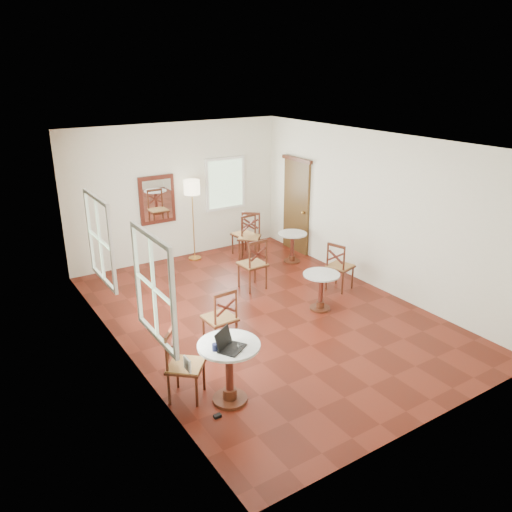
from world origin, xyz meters
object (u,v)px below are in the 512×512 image
Objects in this scene: floor_lamp at (192,193)px; navy_mug at (215,347)px; chair_back_b at (250,236)px; chair_near_a at (220,318)px; chair_mid_b at (339,266)px; chair_back_a at (244,234)px; water_glass at (240,348)px; cafe_table_near at (229,366)px; power_adapter at (217,416)px; chair_mid_a at (253,264)px; laptop at (229,344)px; cafe_table_mid at (321,287)px; chair_near_b at (184,365)px; mouse at (229,343)px; cafe_table_back at (292,244)px.

floor_lamp reaches higher than navy_mug.
chair_back_b is 1.61m from floor_lamp.
chair_near_a is 3.06m from chair_mid_b.
water_glass is at bearing 53.06° from chair_back_a.
floor_lamp is at bearing 68.54° from cafe_table_near.
chair_mid_a is at bearing 51.00° from power_adapter.
floor_lamp is (1.95, 4.96, 1.01)m from cafe_table_near.
chair_back_b is 5.41m from laptop.
cafe_table_near is 5.42m from floor_lamp.
floor_lamp is at bearing 102.12° from cafe_table_mid.
water_glass is at bearing -40.25° from navy_mug.
chair_near_b is 0.95× the size of chair_back_b.
cafe_table_near reaches higher than power_adapter.
water_glass is 1.18× the size of power_adapter.
chair_mid_a is (1.61, 1.59, 0.02)m from chair_near_a.
chair_near_a reaches higher than cafe_table_near.
cafe_table_near is 0.87× the size of chair_mid_b.
chair_back_a is 8.78× the size of navy_mug.
floor_lamp is at bearing 14.00° from chair_near_b.
chair_mid_a is 9.77× the size of mouse.
chair_near_b is 3.61m from chair_mid_a.
navy_mug is (-0.79, -1.31, 0.40)m from chair_near_a.
power_adapter is at bearing -168.11° from mouse.
water_glass reaches higher than mouse.
chair_near_b reaches higher than water_glass.
chair_back_b is at bearing -29.83° from floor_lamp.
cafe_table_near is 8.85× the size of power_adapter.
chair_back_a reaches higher than cafe_table_back.
mouse is 0.94× the size of water_glass.
chair_back_a is at bearing -129.28° from chair_near_a.
chair_back_b is at bearing 0.31° from chair_near_b.
chair_back_b is 5.66m from power_adapter.
cafe_table_mid is (2.70, 1.44, -0.10)m from cafe_table_near.
chair_mid_b is (1.38, -0.93, -0.03)m from chair_mid_a.
chair_near_b is 0.78m from power_adapter.
cafe_table_near is 0.43m from navy_mug.
laptop is at bearing 25.95° from power_adapter.
cafe_table_near is 1.23× the size of cafe_table_mid.
mouse is at bearing 109.17° from cafe_table_near.
water_glass reaches higher than navy_mug.
floor_lamp is (-0.23, 2.10, 1.02)m from chair_mid_a.
chair_back_b is at bearing -131.25° from chair_near_a.
cafe_table_near is at bearing 62.96° from chair_near_a.
cafe_table_mid is at bearing -177.93° from chair_near_a.
cafe_table_mid is 3.19m from laptop.
water_glass is at bearing 67.10° from chair_near_a.
chair_near_a is at bearing -7.94° from chair_near_b.
chair_near_a is 8.73× the size of navy_mug.
chair_near_b is 5.26m from floor_lamp.
navy_mug is at bearing -83.94° from chair_back_b.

